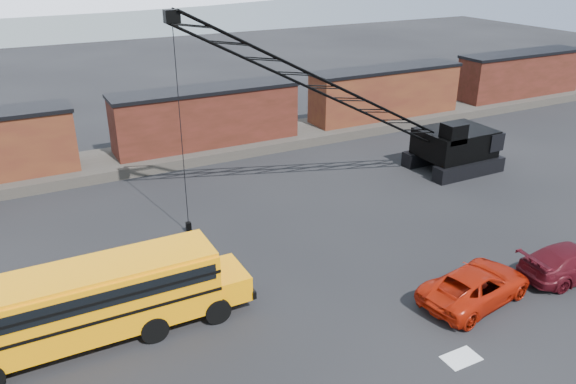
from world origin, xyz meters
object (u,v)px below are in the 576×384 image
object	(u,v)px
maroon_suv	(573,261)
red_pickup	(476,285)
school_bus	(95,300)
crawler_crane	(342,95)

from	to	relation	value
maroon_suv	red_pickup	bearing A→B (deg)	88.51
maroon_suv	school_bus	bearing A→B (deg)	79.75
crawler_crane	school_bus	bearing A→B (deg)	-154.50
red_pickup	maroon_suv	world-z (taller)	maroon_suv
school_bus	crawler_crane	distance (m)	17.97
red_pickup	crawler_crane	bearing A→B (deg)	-13.32
red_pickup	maroon_suv	bearing A→B (deg)	-105.69
school_bus	maroon_suv	xyz separation A→B (m)	(20.34, -5.42, -1.01)
maroon_suv	crawler_crane	xyz separation A→B (m)	(-4.63, 12.92, 5.47)
school_bus	crawler_crane	bearing A→B (deg)	25.50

